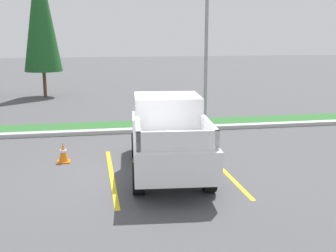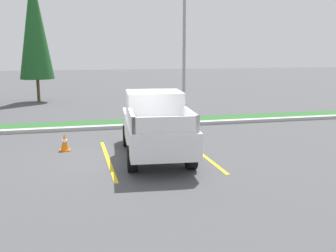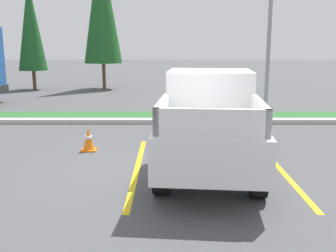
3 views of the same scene
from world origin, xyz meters
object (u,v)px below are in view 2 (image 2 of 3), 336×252
(pickup_truck_main, at_px, (155,125))
(street_light, at_px, (185,31))
(traffic_cone, at_px, (65,142))
(cypress_tree_center, at_px, (34,25))

(pickup_truck_main, distance_m, street_light, 7.09)
(pickup_truck_main, distance_m, traffic_cone, 3.31)
(pickup_truck_main, height_order, traffic_cone, pickup_truck_main)
(pickup_truck_main, xyz_separation_m, cypress_tree_center, (-4.71, 15.46, 4.00))
(street_light, relative_size, traffic_cone, 12.45)
(pickup_truck_main, xyz_separation_m, traffic_cone, (-2.89, 1.42, -0.75))
(pickup_truck_main, height_order, cypress_tree_center, cypress_tree_center)
(pickup_truck_main, bearing_deg, traffic_cone, 153.92)
(pickup_truck_main, relative_size, street_light, 0.72)
(street_light, height_order, cypress_tree_center, cypress_tree_center)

